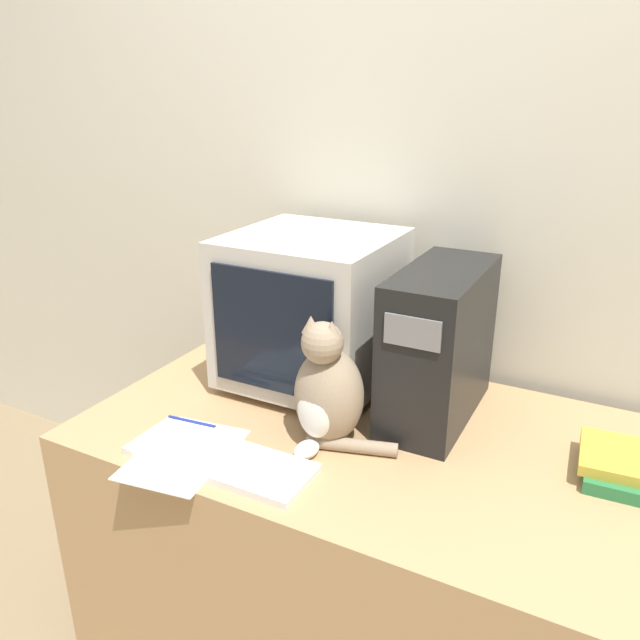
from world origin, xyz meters
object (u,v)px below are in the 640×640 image
(crt_monitor, at_px, (312,309))
(pen, at_px, (192,422))
(keyboard, at_px, (220,459))
(cat, at_px, (328,392))
(computer_tower, at_px, (439,344))
(book_stack, at_px, (613,463))

(crt_monitor, height_order, pen, crt_monitor)
(keyboard, xyz_separation_m, cat, (0.18, 0.20, 0.13))
(crt_monitor, relative_size, pen, 3.14)
(cat, bearing_deg, pen, -158.78)
(crt_monitor, height_order, computer_tower, crt_monitor)
(keyboard, distance_m, cat, 0.30)
(pen, bearing_deg, book_stack, 14.99)
(crt_monitor, bearing_deg, computer_tower, -2.34)
(cat, height_order, book_stack, cat)
(crt_monitor, bearing_deg, cat, -55.00)
(crt_monitor, relative_size, computer_tower, 1.03)
(computer_tower, xyz_separation_m, book_stack, (0.45, -0.08, -0.17))
(keyboard, relative_size, cat, 1.38)
(computer_tower, distance_m, book_stack, 0.48)
(crt_monitor, bearing_deg, pen, -114.03)
(book_stack, height_order, pen, book_stack)
(computer_tower, relative_size, pen, 3.06)
(crt_monitor, xyz_separation_m, book_stack, (0.83, -0.10, -0.20))
(book_stack, bearing_deg, computer_tower, 169.61)
(computer_tower, xyz_separation_m, pen, (-0.54, -0.35, -0.20))
(crt_monitor, xyz_separation_m, pen, (-0.16, -0.36, -0.22))
(crt_monitor, height_order, book_stack, crt_monitor)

